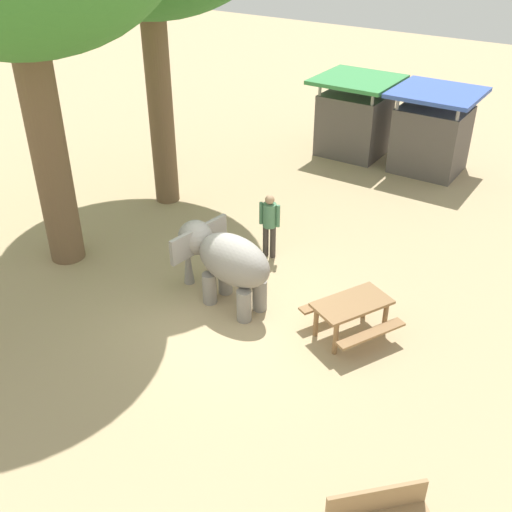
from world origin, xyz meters
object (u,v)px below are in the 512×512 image
Objects in this scene: picnic_table_near at (351,310)px; market_stall_green at (354,120)px; person_handler at (269,221)px; market_stall_blue at (431,135)px; elephant at (225,259)px.

market_stall_green is at bearing 52.00° from picnic_table_near.
person_handler is 0.81× the size of picnic_table_near.
picnic_table_near is at bearing 47.90° from person_handler.
market_stall_green is 1.00× the size of market_stall_blue.
market_stall_blue is at bearing 0.00° from market_stall_green.
market_stall_blue reaches higher than person_handler.
elephant is 9.37m from market_stall_blue.
market_stall_blue is at bearing 36.92° from picnic_table_near.
picnic_table_near is 9.04m from market_stall_blue.
market_stall_blue is at bearing -89.87° from elephant.
person_handler is 0.64× the size of market_stall_blue.
market_stall_blue reaches higher than picnic_table_near.
market_stall_green is 2.60m from market_stall_blue.
person_handler reaches higher than picnic_table_near.
person_handler is at bearing -76.91° from elephant.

